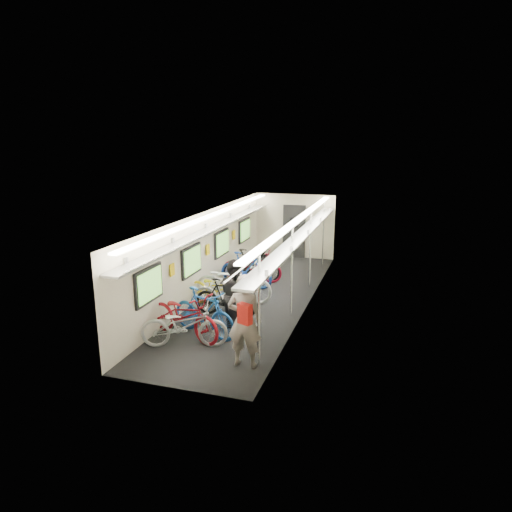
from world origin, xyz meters
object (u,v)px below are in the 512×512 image
Objects in this scene: passenger_mid at (235,295)px; backpack at (245,314)px; bicycle_0 at (184,325)px; passenger_near at (245,321)px; bicycle_1 at (204,312)px.

passenger_mid is 2.39m from backpack.
backpack is at bearing -135.35° from bicycle_0.
passenger_near reaches higher than backpack.
bicycle_1 is 4.83× the size of backpack.
bicycle_1 is at bearing 91.22° from passenger_mid.
passenger_mid is 4.44× the size of backpack.
bicycle_0 is at bearing 175.81° from backpack.
backpack is (0.16, -0.46, 0.34)m from passenger_near.
bicycle_1 is 0.97× the size of passenger_near.
backpack is (1.67, -0.88, 0.79)m from bicycle_0.
passenger_mid is at bearing 137.79° from backpack.
bicycle_0 is 1.63m from passenger_near.
passenger_mid is at bearing -46.98° from bicycle_0.
passenger_mid is (0.71, 1.26, 0.35)m from bicycle_0.
passenger_near is 1.12× the size of passenger_mid.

